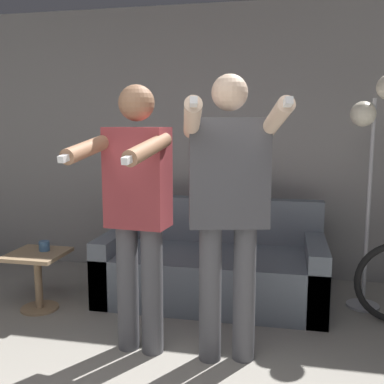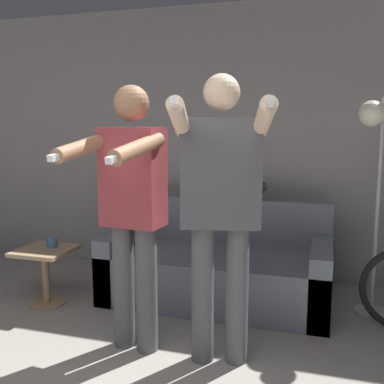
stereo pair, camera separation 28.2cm
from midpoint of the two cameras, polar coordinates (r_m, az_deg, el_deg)
wall_back at (r=4.44m, az=3.86°, el=6.27°), size 10.00×0.05×2.60m
couch at (r=3.89m, az=5.42°, el=-9.65°), size 1.85×0.90×0.81m
person_left at (r=2.85m, az=-4.87°, el=-1.41°), size 0.51×0.70×1.72m
person_right at (r=2.69m, az=6.66°, el=-0.88°), size 0.64×0.75×1.77m
cat at (r=4.04m, az=9.21°, el=0.13°), size 0.42×0.12×0.17m
floor_lamp at (r=3.71m, az=25.24°, el=7.56°), size 0.38×0.26×1.86m
side_table at (r=3.88m, az=-16.16°, el=-8.88°), size 0.43×0.43×0.47m
cup at (r=3.86m, az=-15.37°, el=-6.24°), size 0.08×0.08×0.08m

